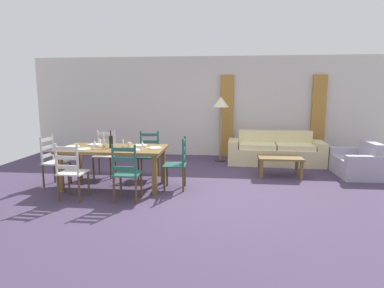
{
  "coord_description": "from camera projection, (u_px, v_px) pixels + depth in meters",
  "views": [
    {
      "loc": [
        0.61,
        -5.7,
        1.79
      ],
      "look_at": [
        -0.05,
        0.57,
        0.75
      ],
      "focal_mm": 30.4,
      "sensor_mm": 36.0,
      "label": 1
    }
  ],
  "objects": [
    {
      "name": "dinner_plate_far_left",
      "position": [
        95.0,
        145.0,
        6.27
      ],
      "size": [
        0.24,
        0.24,
        0.02
      ],
      "primitive_type": "cylinder",
      "color": "white",
      "rests_on": "dining_table"
    },
    {
      "name": "dining_chair_near_left",
      "position": [
        71.0,
        171.0,
        5.32
      ],
      "size": [
        0.43,
        0.41,
        0.96
      ],
      "color": "silver",
      "rests_on": "ground_plane"
    },
    {
      "name": "coffee_table",
      "position": [
        280.0,
        160.0,
        6.81
      ],
      "size": [
        0.9,
        0.56,
        0.42
      ],
      "color": "brown",
      "rests_on": "ground_plane"
    },
    {
      "name": "candle_tall",
      "position": [
        104.0,
        143.0,
        6.01
      ],
      "size": [
        0.05,
        0.05,
        0.29
      ],
      "color": "#998C66",
      "rests_on": "dining_table"
    },
    {
      "name": "standing_lamp",
      "position": [
        221.0,
        106.0,
        8.15
      ],
      "size": [
        0.4,
        0.4,
        1.64
      ],
      "color": "#332D28",
      "rests_on": "ground_plane"
    },
    {
      "name": "fork_head_west",
      "position": [
        65.0,
        147.0,
        6.08
      ],
      "size": [
        0.02,
        0.17,
        0.01
      ],
      "primitive_type": "cube",
      "rotation": [
        0.0,
        0.0,
        0.03
      ],
      "color": "silver",
      "rests_on": "dining_table"
    },
    {
      "name": "dining_chair_near_right",
      "position": [
        127.0,
        173.0,
        5.24
      ],
      "size": [
        0.42,
        0.4,
        0.96
      ],
      "color": "#255A4D",
      "rests_on": "ground_plane"
    },
    {
      "name": "fork_near_right",
      "position": [
        125.0,
        150.0,
        5.71
      ],
      "size": [
        0.02,
        0.17,
        0.01
      ],
      "primitive_type": "cube",
      "rotation": [
        0.0,
        0.0,
        -0.03
      ],
      "color": "silver",
      "rests_on": "dining_table"
    },
    {
      "name": "dinner_plate_far_right",
      "position": [
        141.0,
        145.0,
        6.18
      ],
      "size": [
        0.24,
        0.24,
        0.02
      ],
      "primitive_type": "cylinder",
      "color": "white",
      "rests_on": "dining_table"
    },
    {
      "name": "curtain_panel_left",
      "position": [
        227.0,
        116.0,
        8.8
      ],
      "size": [
        0.35,
        0.08,
        2.2
      ],
      "primitive_type": "cube",
      "color": "#B17834",
      "rests_on": "ground_plane"
    },
    {
      "name": "fork_head_east",
      "position": [
        147.0,
        148.0,
        5.92
      ],
      "size": [
        0.02,
        0.17,
        0.01
      ],
      "primitive_type": "cube",
      "rotation": [
        0.0,
        0.0,
        -0.01
      ],
      "color": "silver",
      "rests_on": "dining_table"
    },
    {
      "name": "wall_far",
      "position": [
        204.0,
        107.0,
        8.97
      ],
      "size": [
        9.6,
        0.16,
        2.7
      ],
      "primitive_type": "cube",
      "color": "beige",
      "rests_on": "ground_plane"
    },
    {
      "name": "dining_chair_far_left",
      "position": [
        105.0,
        154.0,
        6.82
      ],
      "size": [
        0.44,
        0.42,
        0.96
      ],
      "color": "beige",
      "rests_on": "ground_plane"
    },
    {
      "name": "fork_near_left",
      "position": [
        76.0,
        149.0,
        5.8
      ],
      "size": [
        0.02,
        0.17,
        0.01
      ],
      "primitive_type": "cube",
      "rotation": [
        0.0,
        0.0,
        0.01
      ],
      "color": "silver",
      "rests_on": "dining_table"
    },
    {
      "name": "dinner_plate_near_right",
      "position": [
        133.0,
        150.0,
        5.69
      ],
      "size": [
        0.24,
        0.24,
        0.02
      ],
      "primitive_type": "cylinder",
      "color": "white",
      "rests_on": "dining_table"
    },
    {
      "name": "dinner_plate_near_left",
      "position": [
        84.0,
        149.0,
        5.78
      ],
      "size": [
        0.24,
        0.24,
        0.02
      ],
      "primitive_type": "cylinder",
      "color": "white",
      "rests_on": "dining_table"
    },
    {
      "name": "ground_plane",
      "position": [
        191.0,
        190.0,
        5.95
      ],
      "size": [
        9.6,
        9.6,
        0.02
      ],
      "primitive_type": "cube",
      "color": "#453652"
    },
    {
      "name": "armchair_upholstered",
      "position": [
        359.0,
        164.0,
        6.9
      ],
      "size": [
        0.83,
        1.18,
        0.72
      ],
      "color": "#A89FB4",
      "rests_on": "ground_plane"
    },
    {
      "name": "couch",
      "position": [
        275.0,
        152.0,
        8.01
      ],
      "size": [
        2.31,
        0.9,
        0.8
      ],
      "color": "beige",
      "rests_on": "ground_plane"
    },
    {
      "name": "dining_chair_head_east",
      "position": [
        178.0,
        163.0,
        5.92
      ],
      "size": [
        0.42,
        0.44,
        0.96
      ],
      "color": "#21524A",
      "rests_on": "ground_plane"
    },
    {
      "name": "wine_bottle",
      "position": [
        111.0,
        141.0,
        5.95
      ],
      "size": [
        0.07,
        0.07,
        0.32
      ],
      "color": "black",
      "rests_on": "dining_table"
    },
    {
      "name": "curtain_panel_right",
      "position": [
        318.0,
        117.0,
        8.56
      ],
      "size": [
        0.35,
        0.08,
        2.2
      ],
      "primitive_type": "cube",
      "color": "#B17834",
      "rests_on": "ground_plane"
    },
    {
      "name": "fork_far_right",
      "position": [
        133.0,
        145.0,
        6.2
      ],
      "size": [
        0.02,
        0.17,
        0.01
      ],
      "primitive_type": "cube",
      "rotation": [
        0.0,
        0.0,
        -0.03
      ],
      "color": "silver",
      "rests_on": "dining_table"
    },
    {
      "name": "coffee_cup_primary",
      "position": [
        129.0,
        145.0,
        6.04
      ],
      "size": [
        0.07,
        0.07,
        0.09
      ],
      "primitive_type": "cylinder",
      "color": "beige",
      "rests_on": "dining_table"
    },
    {
      "name": "dining_chair_head_west",
      "position": [
        54.0,
        161.0,
        6.13
      ],
      "size": [
        0.43,
        0.44,
        0.96
      ],
      "color": "beige",
      "rests_on": "ground_plane"
    },
    {
      "name": "fork_far_left",
      "position": [
        88.0,
        145.0,
        6.29
      ],
      "size": [
        0.03,
        0.17,
        0.01
      ],
      "primitive_type": "cube",
      "rotation": [
        0.0,
        0.0,
        0.09
      ],
      "color": "silver",
      "rests_on": "dining_table"
    },
    {
      "name": "dining_chair_far_right",
      "position": [
        149.0,
        155.0,
        6.72
      ],
      "size": [
        0.45,
        0.43,
        0.96
      ],
      "color": "#23524C",
      "rests_on": "ground_plane"
    },
    {
      "name": "candle_short",
      "position": [
        123.0,
        146.0,
        5.92
      ],
      "size": [
        0.05,
        0.05,
        0.16
      ],
      "color": "#998C66",
      "rests_on": "dining_table"
    },
    {
      "name": "wine_glass_near_left",
      "position": [
        95.0,
        143.0,
        5.86
      ],
      "size": [
        0.06,
        0.06,
        0.16
      ],
      "color": "white",
      "rests_on": "dining_table"
    },
    {
      "name": "wine_glass_far_left",
      "position": [
        100.0,
        140.0,
        6.12
      ],
      "size": [
        0.06,
        0.06,
        0.16
      ],
      "color": "white",
      "rests_on": "dining_table"
    },
    {
      "name": "dinner_plate_head_west",
      "position": [
        73.0,
        146.0,
        6.06
      ],
      "size": [
        0.24,
        0.24,
        0.02
      ],
      "primitive_type": "cylinder",
      "color": "white",
      "rests_on": "dining_table"
    },
    {
      "name": "wine_glass_near_right",
      "position": [
        142.0,
        143.0,
        5.78
      ],
      "size": [
        0.06,
        0.06,
        0.16
      ],
      "color": "white",
      "rests_on": "dining_table"
    },
    {
      "name": "dinner_plate_head_east",
      "position": [
        155.0,
        148.0,
        5.9
      ],
      "size": [
        0.24,
        0.24,
        0.02
      ],
      "primitive_type": "cylinder",
      "color": "white",
      "rests_on": "dining_table"
    },
    {
      "name": "dining_table",
      "position": [
        114.0,
        152.0,
        6.0
      ],
      "size": [
        1.9,
        0.96,
        0.75
      ],
      "color": "brown",
      "rests_on": "ground_plane"
    }
  ]
}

